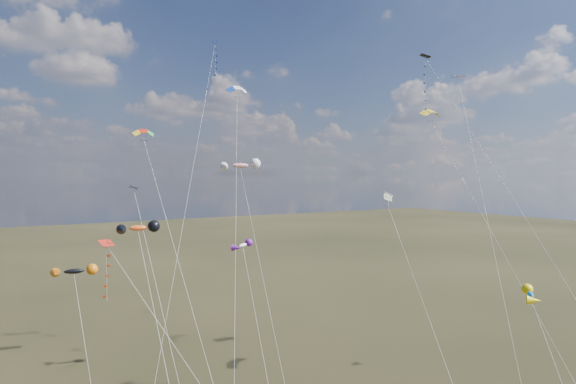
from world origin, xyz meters
TOP-DOWN VIEW (x-y plane):
  - diamond_black_high at (10.89, 9.60)m, footprint 4.51×26.59m
  - diamond_navy_tall at (-1.00, 33.62)m, footprint 14.06×17.00m
  - diamond_black_mid at (-12.94, 18.98)m, footprint 2.07×10.91m
  - diamond_red_low at (-16.49, 16.49)m, footprint 8.63×10.26m
  - diamond_orange_center at (8.35, 3.20)m, footprint 8.71×14.46m
  - parafoil_yellow at (21.91, 20.50)m, footprint 8.13×25.23m
  - parafoil_blue_white at (0.59, 29.95)m, footprint 12.26×22.26m
  - parafoil_striped at (12.36, 17.55)m, footprint 6.69×16.73m
  - parafoil_tricolor at (-11.55, 24.98)m, footprint 2.39×17.86m
  - novelty_black_orange at (-17.78, 25.70)m, footprint 3.51×7.53m
  - novelty_orange_black at (-15.18, 14.29)m, footprint 2.62×10.71m
  - novelty_white_purple at (-4.05, 19.40)m, footprint 3.00×10.41m
  - novelty_redwhite_stripe at (-1.02, 25.95)m, footprint 3.89×14.05m
  - novelty_blue_yellow at (3.23, -4.75)m, footprint 3.99×9.17m

SIDE VIEW (x-z plane):
  - novelty_black_orange at x=-17.78m, z-range 5.72..18.24m
  - diamond_red_low at x=-16.49m, z-range 4.93..20.66m
  - novelty_blue_yellow at x=3.23m, z-range 6.42..20.23m
  - diamond_black_mid at x=-12.94m, z-range 3.91..23.61m
  - novelty_white_purple at x=-4.05m, z-range 6.76..21.26m
  - novelty_orange_black at x=-15.18m, z-range 8.07..25.35m
  - parafoil_striped at x=12.36m, z-range 8.88..28.18m
  - diamond_orange_center at x=8.35m, z-range 6.25..35.57m
  - novelty_redwhite_stripe at x=-1.02m, z-range 10.41..32.70m
  - parafoil_tricolor at x=-11.55m, z-range 11.89..37.13m
  - diamond_black_high at x=10.89m, z-range 11.31..43.29m
  - parafoil_yellow at x=21.91m, z-range 13.68..42.64m
  - parafoil_blue_white at x=0.59m, z-range 14.78..45.97m
  - diamond_navy_tall at x=-1.00m, z-range 13.25..50.21m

